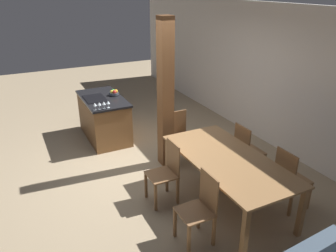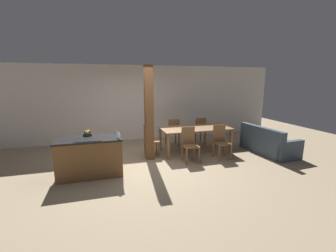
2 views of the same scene
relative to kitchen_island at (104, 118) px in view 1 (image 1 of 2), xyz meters
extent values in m
plane|color=#9E896B|center=(1.42, 0.29, -0.44)|extent=(16.00, 16.00, 0.00)
cube|color=silver|center=(1.42, 2.95, 0.91)|extent=(11.20, 0.08, 2.70)
cube|color=brown|center=(0.00, 0.00, -0.02)|extent=(1.41, 0.74, 0.84)
cube|color=black|center=(0.00, 0.00, 0.42)|extent=(1.45, 0.78, 0.04)
cube|color=black|center=(0.00, -0.15, 0.44)|extent=(0.56, 0.40, 0.01)
cylinder|color=#383D47|center=(-0.04, 0.26, 0.47)|extent=(0.20, 0.20, 0.05)
sphere|color=red|center=(0.01, 0.26, 0.52)|extent=(0.08, 0.08, 0.08)
sphere|color=gold|center=(-0.03, 0.30, 0.52)|extent=(0.08, 0.08, 0.08)
sphere|color=#3D8E38|center=(-0.08, 0.26, 0.52)|extent=(0.08, 0.08, 0.08)
sphere|color=yellow|center=(-0.04, 0.21, 0.52)|extent=(0.07, 0.07, 0.07)
cylinder|color=silver|center=(0.65, -0.32, 0.45)|extent=(0.06, 0.06, 0.00)
cylinder|color=silver|center=(0.65, -0.32, 0.49)|extent=(0.01, 0.01, 0.07)
cone|color=silver|center=(0.65, -0.32, 0.56)|extent=(0.07, 0.07, 0.06)
cylinder|color=silver|center=(0.65, -0.23, 0.45)|extent=(0.06, 0.06, 0.00)
cylinder|color=silver|center=(0.65, -0.23, 0.49)|extent=(0.01, 0.01, 0.07)
cone|color=silver|center=(0.65, -0.23, 0.56)|extent=(0.07, 0.07, 0.06)
cylinder|color=silver|center=(0.65, -0.15, 0.45)|extent=(0.06, 0.06, 0.00)
cylinder|color=silver|center=(0.65, -0.15, 0.49)|extent=(0.01, 0.01, 0.07)
cone|color=silver|center=(0.65, -0.15, 0.56)|extent=(0.07, 0.07, 0.06)
cylinder|color=silver|center=(0.65, -0.07, 0.45)|extent=(0.06, 0.06, 0.00)
cylinder|color=silver|center=(0.65, -0.07, 0.49)|extent=(0.01, 0.01, 0.07)
cone|color=silver|center=(0.65, -0.07, 0.56)|extent=(0.07, 0.07, 0.06)
cube|color=olive|center=(3.01, 0.93, 0.30)|extent=(2.10, 1.03, 0.03)
cube|color=olive|center=(2.03, 0.48, -0.08)|extent=(0.07, 0.07, 0.73)
cube|color=olive|center=(4.00, 0.48, -0.08)|extent=(0.07, 0.07, 0.73)
cube|color=olive|center=(2.03, 1.38, -0.08)|extent=(0.07, 0.07, 0.73)
cube|color=olive|center=(4.00, 1.38, -0.08)|extent=(0.07, 0.07, 0.73)
cube|color=brown|center=(2.54, 0.12, 0.00)|extent=(0.40, 0.40, 0.02)
cube|color=brown|center=(2.54, 0.31, 0.25)|extent=(0.38, 0.02, 0.48)
cube|color=brown|center=(2.36, -0.06, -0.23)|extent=(0.04, 0.04, 0.44)
cube|color=brown|center=(2.72, -0.06, -0.23)|extent=(0.04, 0.04, 0.44)
cube|color=brown|center=(2.36, 0.30, -0.23)|extent=(0.04, 0.04, 0.44)
cube|color=brown|center=(2.72, 0.30, -0.23)|extent=(0.04, 0.04, 0.44)
cube|color=brown|center=(3.49, 0.12, 0.00)|extent=(0.40, 0.40, 0.02)
cube|color=brown|center=(3.49, 0.31, 0.25)|extent=(0.38, 0.02, 0.48)
cube|color=brown|center=(3.31, -0.06, -0.23)|extent=(0.04, 0.04, 0.44)
cube|color=brown|center=(3.66, -0.06, -0.23)|extent=(0.04, 0.04, 0.44)
cube|color=brown|center=(3.31, 0.30, -0.23)|extent=(0.04, 0.04, 0.44)
cube|color=brown|center=(3.66, 0.30, -0.23)|extent=(0.04, 0.04, 0.44)
cube|color=brown|center=(2.54, 1.75, 0.00)|extent=(0.40, 0.40, 0.02)
cube|color=brown|center=(2.54, 1.56, 0.25)|extent=(0.38, 0.02, 0.48)
cube|color=brown|center=(2.72, 1.92, -0.23)|extent=(0.04, 0.04, 0.44)
cube|color=brown|center=(2.36, 1.92, -0.23)|extent=(0.04, 0.04, 0.44)
cube|color=brown|center=(2.72, 1.57, -0.23)|extent=(0.04, 0.04, 0.44)
cube|color=brown|center=(2.36, 1.57, -0.23)|extent=(0.04, 0.04, 0.44)
cube|color=brown|center=(3.49, 1.75, 0.00)|extent=(0.40, 0.40, 0.02)
cube|color=brown|center=(3.49, 1.56, 0.25)|extent=(0.38, 0.02, 0.48)
cube|color=brown|center=(3.66, 1.92, -0.23)|extent=(0.04, 0.04, 0.44)
cube|color=brown|center=(3.31, 1.92, -0.23)|extent=(0.04, 0.04, 0.44)
cube|color=brown|center=(3.66, 1.57, -0.23)|extent=(0.04, 0.04, 0.44)
cube|color=brown|center=(3.31, 1.57, -0.23)|extent=(0.04, 0.04, 0.44)
cube|color=brown|center=(1.66, 0.93, 0.00)|extent=(0.40, 0.40, 0.02)
cube|color=brown|center=(1.47, 0.93, 0.25)|extent=(0.02, 0.38, 0.48)
cube|color=brown|center=(1.84, 0.76, -0.23)|extent=(0.04, 0.04, 0.44)
cube|color=brown|center=(1.84, 1.11, -0.23)|extent=(0.04, 0.04, 0.44)
cube|color=brown|center=(1.48, 0.76, -0.23)|extent=(0.04, 0.04, 0.44)
cube|color=brown|center=(1.48, 1.11, -0.23)|extent=(0.04, 0.04, 0.44)
cube|color=brown|center=(1.54, 0.68, 0.84)|extent=(0.22, 0.22, 2.57)
camera|label=1|loc=(6.24, -1.61, 2.57)|focal=35.00mm
camera|label=2|loc=(0.33, -5.24, 1.72)|focal=24.00mm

